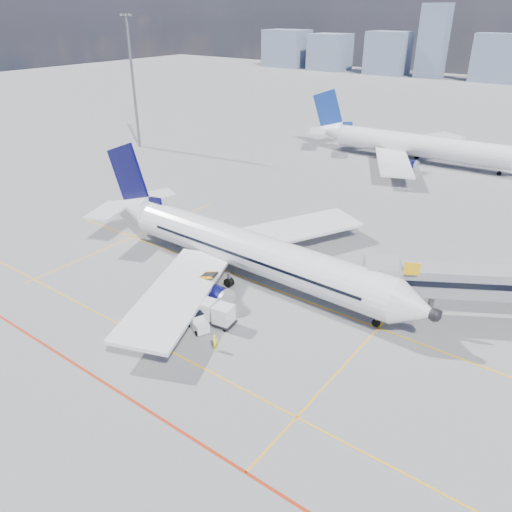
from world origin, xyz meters
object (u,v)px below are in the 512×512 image
at_px(main_aircraft, 240,248).
at_px(belt_loader, 183,282).
at_px(baggage_tug, 198,322).
at_px(ramp_worker, 216,343).
at_px(cargo_dolly, 215,312).
at_px(second_aircraft, 410,145).

height_order(main_aircraft, belt_loader, main_aircraft).
relative_size(baggage_tug, ramp_worker, 1.71).
xyz_separation_m(baggage_tug, ramp_worker, (3.32, -1.39, -0.00)).
relative_size(main_aircraft, belt_loader, 6.26).
relative_size(main_aircraft, cargo_dolly, 10.62).
bearing_deg(ramp_worker, cargo_dolly, 48.02).
xyz_separation_m(second_aircraft, ramp_worker, (9.02, -66.71, -2.47)).
distance_m(main_aircraft, baggage_tug, 11.35).
relative_size(main_aircraft, second_aircraft, 1.01).
height_order(second_aircraft, cargo_dolly, second_aircraft).
bearing_deg(second_aircraft, main_aircraft, -90.88).
bearing_deg(cargo_dolly, ramp_worker, -56.64).
height_order(main_aircraft, ramp_worker, main_aircraft).
bearing_deg(second_aircraft, baggage_tug, -88.24).
xyz_separation_m(main_aircraft, cargo_dolly, (4.05, -8.87, -2.05)).
relative_size(second_aircraft, cargo_dolly, 10.51).
height_order(baggage_tug, belt_loader, belt_loader).
bearing_deg(main_aircraft, belt_loader, -114.43).
bearing_deg(cargo_dolly, baggage_tug, -118.14).
distance_m(main_aircraft, cargo_dolly, 9.96).
relative_size(cargo_dolly, belt_loader, 0.59).
bearing_deg(belt_loader, baggage_tug, -44.12).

